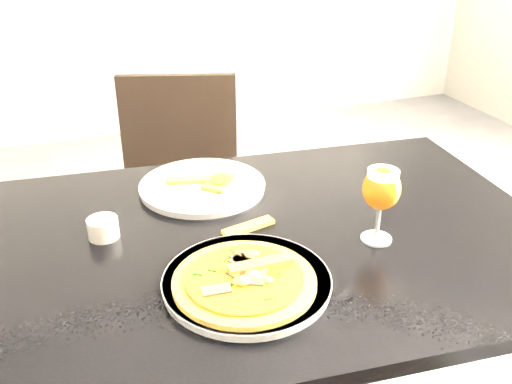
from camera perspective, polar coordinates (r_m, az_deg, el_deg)
name	(u,v)px	position (r m, az deg, el deg)	size (l,w,h in m)	color
dining_table	(263,271)	(1.21, 0.67, -7.92)	(1.27, 0.91, 0.75)	black
chair_far	(180,201)	(1.89, -7.61, -0.88)	(0.50, 0.50, 0.87)	black
plate_main	(247,282)	(1.02, -0.93, -8.97)	(0.30, 0.30, 0.02)	silver
pizza	(245,280)	(0.99, -1.11, -8.77)	(0.25, 0.25, 0.03)	brown
plate_second	(202,186)	(1.35, -5.38, 0.57)	(0.29, 0.29, 0.02)	silver
crust_scraps	(210,181)	(1.34, -4.62, 1.07)	(0.17, 0.12, 0.01)	brown
loose_crust	(248,227)	(1.18, -0.76, -3.50)	(0.12, 0.03, 0.01)	brown
sauce_cup	(103,227)	(1.19, -15.05, -3.42)	(0.06, 0.06, 0.04)	beige
beer_glass	(382,189)	(1.12, 12.45, 0.26)	(0.07, 0.07, 0.16)	#B0B5B9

